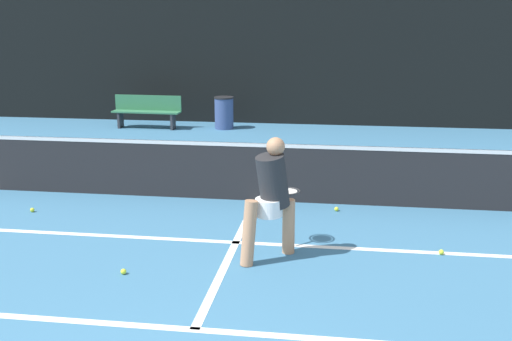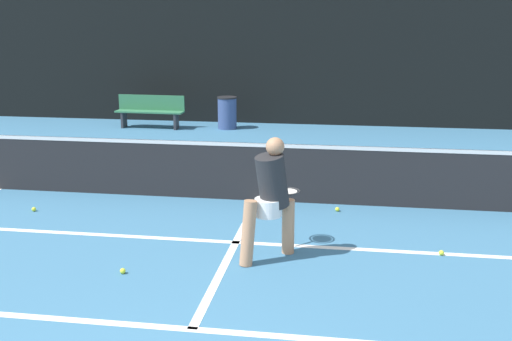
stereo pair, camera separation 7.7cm
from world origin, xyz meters
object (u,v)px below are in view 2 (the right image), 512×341
(player_practicing, at_px, (271,195))
(trash_bin, at_px, (227,113))
(parked_car, at_px, (246,87))
(courtside_bench, at_px, (150,110))

(player_practicing, height_order, trash_bin, player_practicing)
(player_practicing, distance_m, trash_bin, 8.80)
(trash_bin, distance_m, parked_car, 4.23)
(player_practicing, height_order, parked_car, player_practicing)
(parked_car, bearing_deg, courtside_bench, -112.66)
(courtside_bench, relative_size, trash_bin, 2.18)
(parked_car, bearing_deg, player_practicing, -79.12)
(player_practicing, xyz_separation_m, parked_car, (-2.45, 12.73, -0.18))
(player_practicing, distance_m, parked_car, 12.96)
(trash_bin, xyz_separation_m, parked_car, (-0.20, 4.22, 0.20))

